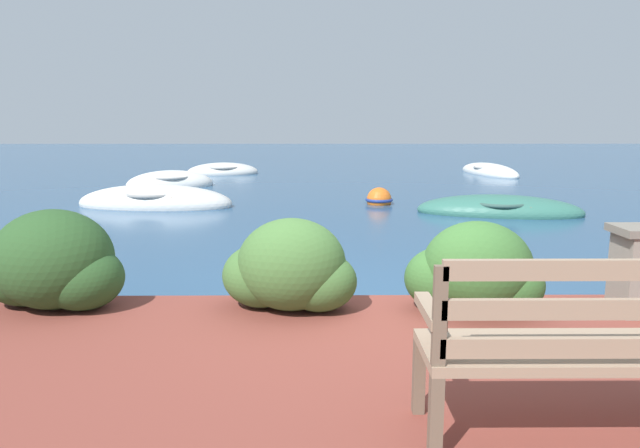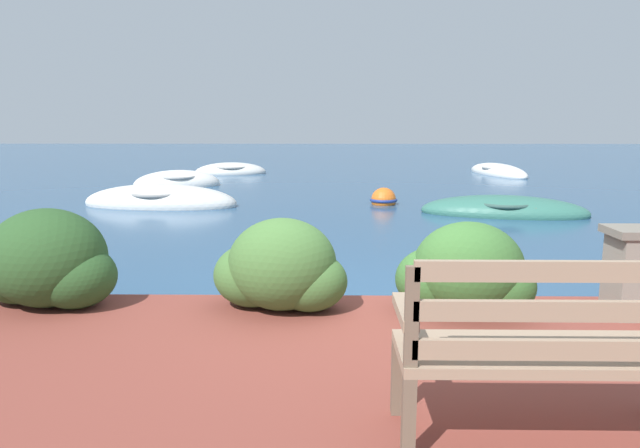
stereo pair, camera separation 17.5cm
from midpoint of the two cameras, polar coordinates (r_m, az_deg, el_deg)
name	(u,v)px [view 2 (the right image)]	position (r m, az deg, el deg)	size (l,w,h in m)	color
ground_plane	(377,319)	(5.13, 6.75, -9.46)	(80.00, 80.00, 0.00)	navy
park_bench	(548,346)	(2.92, 23.49, -11.12)	(1.39, 0.48, 0.93)	brown
hedge_clump_far_left	(46,264)	(5.15, -24.82, -3.64)	(1.19, 0.86, 0.81)	#284C23
hedge_clump_left	(281,270)	(4.62, -2.89, -4.59)	(1.09, 0.79, 0.74)	#426B33
hedge_clump_centre	(466,274)	(4.67, 15.42, -4.85)	(1.08, 0.78, 0.73)	#38662D
rowboat_nearest	(504,212)	(11.24, 18.31, 1.18)	(3.23, 1.78, 0.63)	#336B5B
rowboat_mid	(161,203)	(12.20, -15.26, 2.07)	(3.31, 1.54, 0.79)	silver
rowboat_far	(177,184)	(15.78, -13.77, 3.92)	(2.55, 1.93, 0.76)	silver
rowboat_outer	(498,173)	(19.76, 17.60, 4.91)	(1.65, 3.47, 0.63)	silver
rowboat_distant	(231,172)	(19.31, -8.67, 5.17)	(2.56, 1.74, 0.65)	silver
mooring_buoy	(384,200)	(12.07, 6.79, 2.40)	(0.58, 0.58, 0.53)	orange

